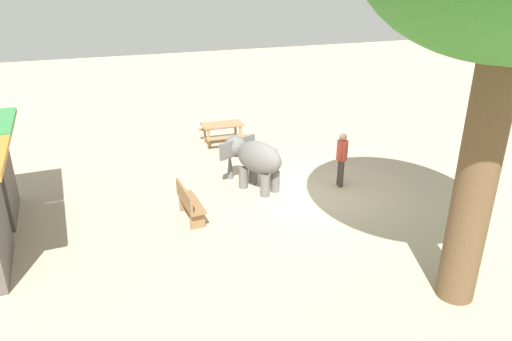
{
  "coord_description": "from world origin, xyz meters",
  "views": [
    {
      "loc": [
        -10.15,
        6.27,
        5.51
      ],
      "look_at": [
        0.44,
        1.71,
        0.8
      ],
      "focal_mm": 31.95,
      "sensor_mm": 36.0,
      "label": 1
    }
  ],
  "objects_px": {
    "feed_bucket": "(273,153)",
    "person_handler": "(342,156)",
    "wooden_bench": "(189,202)",
    "elephant": "(253,158)",
    "picnic_table_near": "(222,129)"
  },
  "relations": [
    {
      "from": "feed_bucket",
      "to": "person_handler",
      "type": "bearing_deg",
      "value": -164.6
    },
    {
      "from": "wooden_bench",
      "to": "person_handler",
      "type": "bearing_deg",
      "value": 93.74
    },
    {
      "from": "wooden_bench",
      "to": "feed_bucket",
      "type": "height_order",
      "value": "wooden_bench"
    },
    {
      "from": "elephant",
      "to": "wooden_bench",
      "type": "distance_m",
      "value": 2.58
    },
    {
      "from": "person_handler",
      "to": "picnic_table_near",
      "type": "xyz_separation_m",
      "value": [
        5.0,
        1.9,
        -0.36
      ]
    },
    {
      "from": "picnic_table_near",
      "to": "feed_bucket",
      "type": "distance_m",
      "value": 2.37
    },
    {
      "from": "wooden_bench",
      "to": "picnic_table_near",
      "type": "relative_size",
      "value": 0.87
    },
    {
      "from": "elephant",
      "to": "picnic_table_near",
      "type": "height_order",
      "value": "elephant"
    },
    {
      "from": "elephant",
      "to": "picnic_table_near",
      "type": "bearing_deg",
      "value": -30.83
    },
    {
      "from": "wooden_bench",
      "to": "feed_bucket",
      "type": "bearing_deg",
      "value": 130.38
    },
    {
      "from": "person_handler",
      "to": "picnic_table_near",
      "type": "distance_m",
      "value": 5.37
    },
    {
      "from": "person_handler",
      "to": "picnic_table_near",
      "type": "bearing_deg",
      "value": -52.25
    },
    {
      "from": "elephant",
      "to": "wooden_bench",
      "type": "xyz_separation_m",
      "value": [
        -1.17,
        2.26,
        -0.45
      ]
    },
    {
      "from": "elephant",
      "to": "person_handler",
      "type": "relative_size",
      "value": 1.27
    },
    {
      "from": "elephant",
      "to": "person_handler",
      "type": "distance_m",
      "value": 2.55
    }
  ]
}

